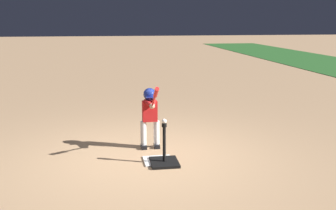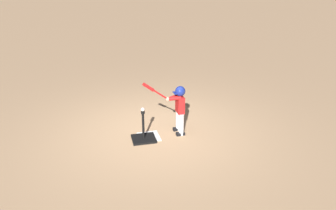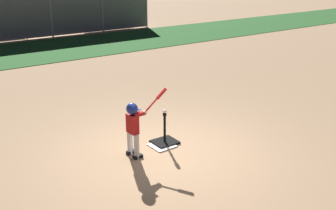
% 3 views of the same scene
% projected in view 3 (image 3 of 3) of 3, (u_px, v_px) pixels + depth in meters
% --- Properties ---
extents(ground_plane, '(90.00, 90.00, 0.00)m').
position_uv_depth(ground_plane, '(161.00, 152.00, 7.40)').
color(ground_plane, tan).
extents(grass_outfield_strip, '(56.00, 4.61, 0.02)m').
position_uv_depth(grass_outfield_strip, '(12.00, 54.00, 15.29)').
color(grass_outfield_strip, '#286026').
rests_on(grass_outfield_strip, ground_plane).
extents(home_plate, '(0.45, 0.45, 0.02)m').
position_uv_depth(home_plate, '(162.00, 145.00, 7.66)').
color(home_plate, white).
rests_on(home_plate, ground_plane).
extents(batting_tee, '(0.47, 0.42, 0.63)m').
position_uv_depth(batting_tee, '(165.00, 139.00, 7.76)').
color(batting_tee, black).
rests_on(batting_tee, ground_plane).
extents(batter_child, '(0.88, 0.33, 1.19)m').
position_uv_depth(batter_child, '(134.00, 123.00, 7.05)').
color(batter_child, silver).
rests_on(batter_child, ground_plane).
extents(baseball, '(0.07, 0.07, 0.07)m').
position_uv_depth(baseball, '(165.00, 111.00, 7.56)').
color(baseball, white).
rests_on(baseball, batting_tee).
extents(bleachers_left_center, '(2.73, 2.21, 1.26)m').
position_uv_depth(bleachers_left_center, '(103.00, 15.00, 21.99)').
color(bleachers_left_center, '#93969E').
rests_on(bleachers_left_center, ground_plane).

